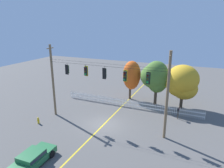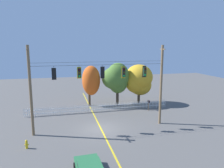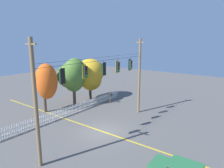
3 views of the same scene
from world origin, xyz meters
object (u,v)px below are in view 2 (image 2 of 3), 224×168
(traffic_signal_westbound_side, at_px, (124,72))
(autumn_oak_far_east, at_px, (139,80))
(traffic_signal_southbound_primary, at_px, (145,72))
(autumn_maple_near_fence, at_px, (91,80))
(fire_hydrant, at_px, (27,144))
(traffic_signal_eastbound_side, at_px, (54,74))
(traffic_signal_northbound_primary, at_px, (79,73))
(roadside_mailbox, at_px, (149,102))
(traffic_signal_northbound_secondary, at_px, (102,72))
(autumn_maple_mid, at_px, (117,78))

(traffic_signal_westbound_side, relative_size, autumn_oak_far_east, 0.24)
(traffic_signal_southbound_primary, distance_m, autumn_maple_near_fence, 10.35)
(autumn_maple_near_fence, xyz_separation_m, fire_hydrant, (-7.46, -11.88, -3.58))
(traffic_signal_eastbound_side, relative_size, autumn_maple_near_fence, 0.22)
(traffic_signal_northbound_primary, xyz_separation_m, fire_hydrant, (-4.99, -2.85, -5.79))
(autumn_oak_far_east, bearing_deg, roadside_mailbox, -87.55)
(traffic_signal_northbound_secondary, relative_size, roadside_mailbox, 0.96)
(traffic_signal_northbound_secondary, bearing_deg, traffic_signal_eastbound_side, 180.00)
(autumn_oak_far_east, bearing_deg, traffic_signal_westbound_side, -120.18)
(traffic_signal_northbound_secondary, height_order, traffic_signal_westbound_side, same)
(traffic_signal_southbound_primary, xyz_separation_m, autumn_maple_near_fence, (-4.61, 9.02, -2.12))
(autumn_maple_near_fence, bearing_deg, traffic_signal_northbound_secondary, -90.69)
(traffic_signal_southbound_primary, xyz_separation_m, autumn_oak_far_east, (2.62, 8.64, -2.35))
(traffic_signal_northbound_secondary, distance_m, traffic_signal_westbound_side, 2.32)
(traffic_signal_northbound_primary, distance_m, autumn_oak_far_east, 13.22)
(traffic_signal_northbound_secondary, bearing_deg, autumn_oak_far_east, 49.71)
(fire_hydrant, bearing_deg, autumn_maple_mid, 45.17)
(autumn_maple_mid, bearing_deg, roadside_mailbox, -43.39)
(autumn_oak_far_east, bearing_deg, traffic_signal_northbound_secondary, -130.29)
(autumn_oak_far_east, distance_m, fire_hydrant, 18.95)
(traffic_signal_northbound_secondary, relative_size, autumn_maple_mid, 0.21)
(autumn_maple_near_fence, bearing_deg, autumn_maple_mid, -9.03)
(traffic_signal_northbound_primary, distance_m, traffic_signal_southbound_primary, 7.08)
(traffic_signal_southbound_primary, relative_size, autumn_maple_mid, 0.23)
(traffic_signal_westbound_side, xyz_separation_m, roadside_mailbox, (5.18, 4.99, -4.91))
(traffic_signal_northbound_secondary, distance_m, autumn_maple_near_fence, 9.31)
(autumn_maple_near_fence, height_order, autumn_maple_mid, autumn_maple_mid)
(traffic_signal_westbound_side, bearing_deg, autumn_maple_mid, 79.64)
(autumn_maple_mid, height_order, roadside_mailbox, autumn_maple_mid)
(traffic_signal_westbound_side, bearing_deg, traffic_signal_southbound_primary, -0.00)
(traffic_signal_northbound_secondary, bearing_deg, autumn_maple_mid, 65.46)
(traffic_signal_northbound_primary, distance_m, roadside_mailbox, 12.13)
(traffic_signal_eastbound_side, distance_m, autumn_maple_near_fence, 10.54)
(traffic_signal_northbound_primary, height_order, traffic_signal_westbound_side, same)
(autumn_maple_near_fence, height_order, autumn_oak_far_east, autumn_oak_far_east)
(traffic_signal_westbound_side, height_order, roadside_mailbox, traffic_signal_westbound_side)
(traffic_signal_southbound_primary, height_order, autumn_maple_near_fence, traffic_signal_southbound_primary)
(autumn_maple_mid, bearing_deg, autumn_maple_near_fence, 170.97)
(traffic_signal_southbound_primary, xyz_separation_m, fire_hydrant, (-12.07, -2.85, -5.71))
(traffic_signal_southbound_primary, bearing_deg, autumn_maple_near_fence, 117.05)
(autumn_maple_near_fence, bearing_deg, autumn_oak_far_east, -3.05)
(autumn_maple_mid, bearing_deg, traffic_signal_northbound_primary, -126.43)
(traffic_signal_northbound_secondary, relative_size, traffic_signal_southbound_primary, 0.94)
(traffic_signal_southbound_primary, bearing_deg, autumn_oak_far_east, 73.11)
(autumn_maple_mid, xyz_separation_m, roadside_mailbox, (3.64, -3.44, -3.05))
(traffic_signal_westbound_side, xyz_separation_m, traffic_signal_southbound_primary, (2.40, -0.00, 0.00))
(autumn_maple_mid, relative_size, roadside_mailbox, 4.46)
(roadside_mailbox, bearing_deg, autumn_oak_far_east, 92.45)
(traffic_signal_northbound_secondary, xyz_separation_m, autumn_maple_near_fence, (0.11, 9.04, -2.19))
(roadside_mailbox, bearing_deg, traffic_signal_westbound_side, -136.08)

